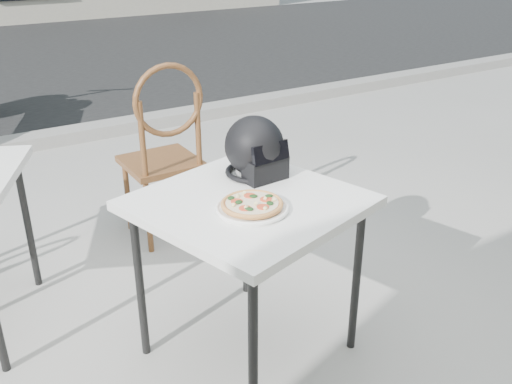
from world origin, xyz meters
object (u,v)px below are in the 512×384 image
plate (252,208)px  helmet (255,150)px  cafe_table_main (248,214)px  cafe_chair_main (165,144)px  pizza (252,204)px

plate → helmet: 0.39m
cafe_table_main → plate: bearing=-113.3°
cafe_chair_main → helmet: bearing=91.5°
cafe_table_main → cafe_chair_main: (0.13, 1.21, -0.08)m
helmet → plate: bearing=-128.4°
cafe_table_main → cafe_chair_main: 1.22m
cafe_table_main → pizza: bearing=-113.3°
pizza → helmet: bearing=56.0°
cafe_table_main → pizza: size_ratio=3.24×
plate → cafe_chair_main: 1.34m
cafe_table_main → cafe_chair_main: cafe_chair_main is taller
plate → helmet: helmet is taller
cafe_table_main → plate: 0.14m
helmet → cafe_chair_main: (-0.03, 1.01, -0.28)m
plate → helmet: size_ratio=1.01×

